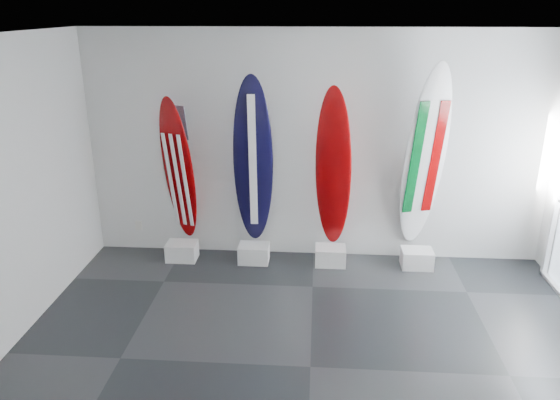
# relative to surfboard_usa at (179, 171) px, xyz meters

# --- Properties ---
(floor) EXTENTS (6.00, 6.00, 0.00)m
(floor) POSITION_rel_surfboard_usa_xyz_m (1.77, -2.28, -1.22)
(floor) COLOR black
(floor) RESTS_ON ground
(ceiling) EXTENTS (6.00, 6.00, 0.00)m
(ceiling) POSITION_rel_surfboard_usa_xyz_m (1.77, -2.28, 1.78)
(ceiling) COLOR white
(ceiling) RESTS_ON wall_back
(wall_back) EXTENTS (6.00, 0.00, 6.00)m
(wall_back) POSITION_rel_surfboard_usa_xyz_m (1.77, 0.22, 0.28)
(wall_back) COLOR silver
(wall_back) RESTS_ON ground
(display_block_usa) EXTENTS (0.40, 0.30, 0.24)m
(display_block_usa) POSITION_rel_surfboard_usa_xyz_m (0.00, -0.10, -1.10)
(display_block_usa) COLOR white
(display_block_usa) RESTS_ON floor
(surfboard_usa) EXTENTS (0.55, 0.51, 1.98)m
(surfboard_usa) POSITION_rel_surfboard_usa_xyz_m (0.00, 0.00, 0.00)
(surfboard_usa) COLOR #7F0204
(surfboard_usa) RESTS_ON display_block_usa
(display_block_navy) EXTENTS (0.40, 0.30, 0.24)m
(display_block_navy) POSITION_rel_surfboard_usa_xyz_m (0.98, -0.10, -1.10)
(display_block_navy) COLOR white
(display_block_navy) RESTS_ON floor
(surfboard_navy) EXTENTS (0.52, 0.33, 2.25)m
(surfboard_navy) POSITION_rel_surfboard_usa_xyz_m (0.98, 0.00, 0.14)
(surfboard_navy) COLOR black
(surfboard_navy) RESTS_ON display_block_navy
(display_block_swiss) EXTENTS (0.40, 0.30, 0.24)m
(display_block_swiss) POSITION_rel_surfboard_usa_xyz_m (2.00, -0.10, -1.10)
(display_block_swiss) COLOR white
(display_block_swiss) RESTS_ON floor
(surfboard_swiss) EXTENTS (0.53, 0.38, 2.12)m
(surfboard_swiss) POSITION_rel_surfboard_usa_xyz_m (2.00, 0.00, 0.07)
(surfboard_swiss) COLOR #7F0204
(surfboard_swiss) RESTS_ON display_block_swiss
(display_block_italy) EXTENTS (0.40, 0.30, 0.24)m
(display_block_italy) POSITION_rel_surfboard_usa_xyz_m (3.13, -0.10, -1.10)
(display_block_italy) COLOR white
(display_block_italy) RESTS_ON floor
(surfboard_italy) EXTENTS (0.66, 0.60, 2.43)m
(surfboard_italy) POSITION_rel_surfboard_usa_xyz_m (3.13, 0.00, 0.22)
(surfboard_italy) COLOR white
(surfboard_italy) RESTS_ON display_block_italy
(wall_outlet) EXTENTS (0.09, 0.02, 0.13)m
(wall_outlet) POSITION_rel_surfboard_usa_xyz_m (-0.68, 0.20, -0.87)
(wall_outlet) COLOR silver
(wall_outlet) RESTS_ON wall_back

